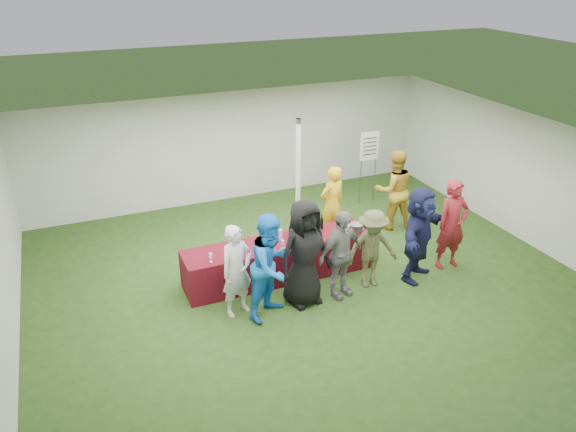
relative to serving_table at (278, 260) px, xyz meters
name	(u,v)px	position (x,y,z in m)	size (l,w,h in m)	color
ground	(299,272)	(0.43, 0.01, -0.38)	(60.00, 60.00, 0.00)	#284719
tent	(298,183)	(0.93, 1.21, 0.98)	(10.00, 10.00, 10.00)	white
serving_table	(278,260)	(0.00, 0.00, 0.00)	(3.60, 0.80, 0.75)	maroon
wine_bottles	(305,228)	(0.61, 0.14, 0.50)	(0.76, 0.16, 0.32)	black
wine_glasses	(265,246)	(-0.36, -0.25, 0.49)	(2.73, 0.14, 0.16)	silver
water_bottle	(281,234)	(0.09, 0.08, 0.48)	(0.07, 0.07, 0.23)	silver
bar_towel	(353,225)	(1.61, 0.05, 0.39)	(0.25, 0.18, 0.03)	white
dump_bucket	(356,228)	(1.53, -0.22, 0.46)	(0.26, 0.26, 0.18)	slate
wine_list_sign	(369,151)	(3.36, 2.47, 0.94)	(0.50, 0.03, 1.80)	slate
staff_pourer	(332,204)	(1.61, 0.97, 0.47)	(0.62, 0.40, 1.69)	yellow
staff_back	(394,190)	(3.16, 1.02, 0.53)	(0.88, 0.69, 1.82)	gold
customer_0	(237,271)	(-1.07, -0.82, 0.45)	(0.60, 0.39, 1.65)	silver
customer_1	(272,266)	(-0.54, -1.07, 0.56)	(0.91, 0.71, 1.86)	blue
customer_2	(304,253)	(0.11, -0.95, 0.60)	(0.95, 0.62, 1.95)	black
customer_3	(340,254)	(0.78, -1.00, 0.46)	(0.97, 0.41, 1.66)	slate
customer_4	(372,249)	(1.47, -0.93, 0.39)	(0.99, 0.57, 1.53)	#4D502D
customer_5	(419,234)	(2.41, -1.02, 0.55)	(1.71, 0.54, 1.84)	#171B40
customer_6	(452,225)	(3.24, -0.91, 0.53)	(0.66, 0.43, 1.81)	maroon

